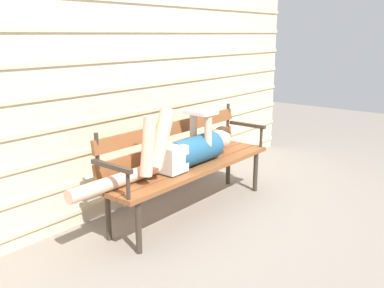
% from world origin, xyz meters
% --- Properties ---
extents(ground_plane, '(12.00, 12.00, 0.00)m').
position_xyz_m(ground_plane, '(0.00, 0.00, 0.00)').
color(ground_plane, gray).
extents(house_siding, '(4.85, 0.08, 2.13)m').
position_xyz_m(house_siding, '(0.00, 0.75, 1.07)').
color(house_siding, beige).
rests_on(house_siding, ground).
extents(park_bench, '(1.81, 0.44, 0.83)m').
position_xyz_m(park_bench, '(0.00, 0.23, 0.48)').
color(park_bench, brown).
rests_on(park_bench, ground).
extents(reclining_person, '(1.71, 0.27, 0.56)m').
position_xyz_m(reclining_person, '(-0.11, 0.16, 0.59)').
color(reclining_person, '#23567A').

